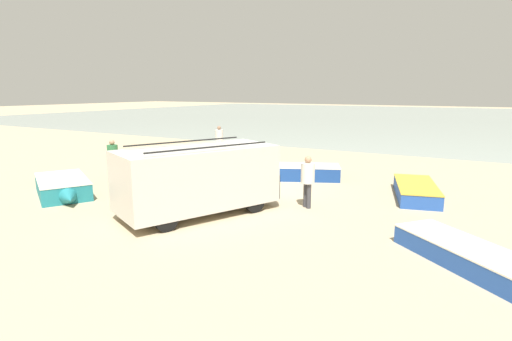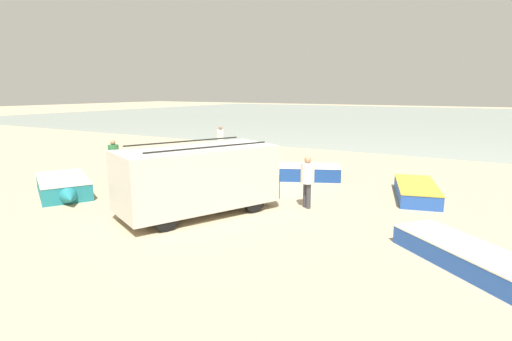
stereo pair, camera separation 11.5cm
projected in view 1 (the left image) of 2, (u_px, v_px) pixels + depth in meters
ground_plane at (260, 190)px, 16.23m from camera, size 200.00×200.00×0.00m
sea_water at (425, 117)px, 60.61m from camera, size 120.00×80.00×0.01m
parked_van at (199, 177)px, 12.94m from camera, size 4.09×5.57×2.33m
fishing_rowboat_0 at (190, 163)px, 20.60m from camera, size 4.38×2.95×0.57m
fishing_rowboat_1 at (289, 172)px, 18.31m from camera, size 5.08×3.02×0.64m
fishing_rowboat_2 at (479, 260)px, 8.94m from camera, size 4.16×3.69×0.49m
fishing_rowboat_3 at (415, 190)px, 15.20m from camera, size 2.21×4.35×0.53m
fishing_rowboat_4 at (63, 187)px, 15.37m from camera, size 4.09×3.11×0.66m
fisherman_0 at (219, 137)px, 25.07m from camera, size 0.47×0.47×1.80m
fisherman_1 at (308, 177)px, 13.61m from camera, size 0.47×0.47×1.80m
fisherman_2 at (113, 156)px, 18.15m from camera, size 0.47×0.47×1.80m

